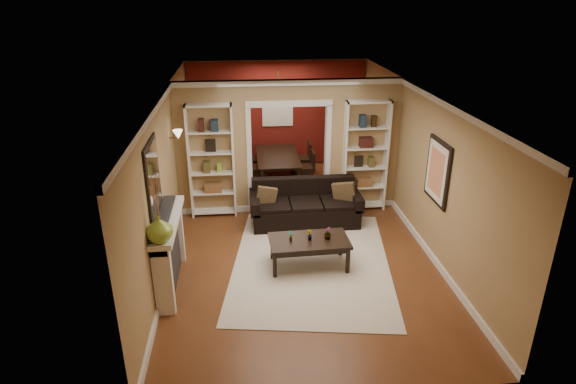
{
  "coord_description": "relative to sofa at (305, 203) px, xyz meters",
  "views": [
    {
      "loc": [
        -0.96,
        -8.06,
        4.29
      ],
      "look_at": [
        -0.22,
        -0.8,
        1.21
      ],
      "focal_mm": 30.0,
      "sensor_mm": 36.0,
      "label": 1
    }
  ],
  "objects": [
    {
      "name": "vase",
      "position": [
        -2.34,
        -2.65,
        0.93
      ],
      "size": [
        0.41,
        0.41,
        0.38
      ],
      "primitive_type": "imported",
      "rotation": [
        0.0,
        0.0,
        0.14
      ],
      "color": "#84AE38",
      "rests_on": "fireplace"
    },
    {
      "name": "plant_center",
      "position": [
        -0.15,
        -1.61,
        0.16
      ],
      "size": [
        0.12,
        0.12,
        0.17
      ],
      "primitive_type": "imported",
      "rotation": [
        0.0,
        0.0,
        2.43
      ],
      "color": "#336626",
      "rests_on": "coffee_table"
    },
    {
      "name": "red_back_panel",
      "position": [
        -0.25,
        3.52,
        0.9
      ],
      "size": [
        4.44,
        0.04,
        2.64
      ],
      "primitive_type": "cube",
      "color": "maroon",
      "rests_on": "floor"
    },
    {
      "name": "fireplace",
      "position": [
        -2.34,
        -1.95,
        0.16
      ],
      "size": [
        0.32,
        1.7,
        1.16
      ],
      "primitive_type": "cube",
      "color": "white",
      "rests_on": "floor"
    },
    {
      "name": "wall_right",
      "position": [
        2.0,
        -0.45,
        0.93
      ],
      "size": [
        0.0,
        8.0,
        8.0
      ],
      "primitive_type": "plane",
      "rotation": [
        1.57,
        0.0,
        -1.57
      ],
      "color": "tan",
      "rests_on": "ground"
    },
    {
      "name": "plant_right",
      "position": [
        0.15,
        -1.61,
        0.18
      ],
      "size": [
        0.13,
        0.13,
        0.21
      ],
      "primitive_type": "imported",
      "rotation": [
        0.0,
        0.0,
        4.76
      ],
      "color": "#336626",
      "rests_on": "coffee_table"
    },
    {
      "name": "wall_sconce",
      "position": [
        -2.4,
        0.1,
        1.41
      ],
      "size": [
        0.18,
        0.18,
        0.22
      ],
      "primitive_type": "cube",
      "color": "#FFE0A5",
      "rests_on": "wall_left"
    },
    {
      "name": "plant_left",
      "position": [
        -0.46,
        -1.61,
        0.16
      ],
      "size": [
        0.11,
        0.11,
        0.18
      ],
      "primitive_type": "imported",
      "rotation": [
        0.0,
        0.0,
        0.89
      ],
      "color": "#336626",
      "rests_on": "coffee_table"
    },
    {
      "name": "mirror",
      "position": [
        -2.48,
        -1.95,
        1.38
      ],
      "size": [
        0.03,
        0.95,
        1.1
      ],
      "primitive_type": "cube",
      "color": "silver",
      "rests_on": "wall_left"
    },
    {
      "name": "dining_window",
      "position": [
        -0.25,
        3.48,
        1.13
      ],
      "size": [
        0.78,
        0.03,
        0.98
      ],
      "primitive_type": "cube",
      "color": "#8CA5CC",
      "rests_on": "wall_back"
    },
    {
      "name": "dining_chair_sw",
      "position": [
        -0.87,
        2.66,
        0.03
      ],
      "size": [
        0.55,
        0.55,
        0.91
      ],
      "primitive_type": "cube",
      "rotation": [
        0.0,
        0.0,
        1.84
      ],
      "color": "black",
      "rests_on": "floor"
    },
    {
      "name": "area_rug",
      "position": [
        -0.1,
        -1.51,
        -0.42
      ],
      "size": [
        3.11,
        3.98,
        0.01
      ],
      "primitive_type": "cube",
      "rotation": [
        0.0,
        0.0,
        -0.15
      ],
      "color": "beige",
      "rests_on": "floor"
    },
    {
      "name": "chandelier",
      "position": [
        -0.25,
        2.25,
        1.6
      ],
      "size": [
        0.5,
        0.5,
        0.3
      ],
      "primitive_type": "cube",
      "color": "#372A19",
      "rests_on": "ceiling"
    },
    {
      "name": "bookshelf_right",
      "position": [
        1.3,
        0.58,
        0.73
      ],
      "size": [
        0.9,
        0.3,
        2.3
      ],
      "primitive_type": "cube",
      "color": "white",
      "rests_on": "floor"
    },
    {
      "name": "floor",
      "position": [
        -0.25,
        -0.45,
        -0.42
      ],
      "size": [
        8.0,
        8.0,
        0.0
      ],
      "primitive_type": "plane",
      "color": "brown",
      "rests_on": "ground"
    },
    {
      "name": "wall_left",
      "position": [
        -2.5,
        -0.45,
        0.93
      ],
      "size": [
        0.0,
        8.0,
        8.0
      ],
      "primitive_type": "plane",
      "rotation": [
        1.57,
        0.0,
        1.57
      ],
      "color": "tan",
      "rests_on": "ground"
    },
    {
      "name": "dining_chair_nw",
      "position": [
        -0.87,
        2.06,
        0.02
      ],
      "size": [
        0.53,
        0.53,
        0.89
      ],
      "primitive_type": "cube",
      "rotation": [
        0.0,
        0.0,
        1.33
      ],
      "color": "black",
      "rests_on": "floor"
    },
    {
      "name": "wall_back",
      "position": [
        -0.25,
        3.55,
        0.93
      ],
      "size": [
        8.0,
        0.0,
        8.0
      ],
      "primitive_type": "plane",
      "rotation": [
        1.57,
        0.0,
        0.0
      ],
      "color": "tan",
      "rests_on": "ground"
    },
    {
      "name": "partition_wall",
      "position": [
        -0.25,
        0.75,
        0.93
      ],
      "size": [
        4.5,
        0.15,
        2.7
      ],
      "primitive_type": "cube",
      "color": "tan",
      "rests_on": "floor"
    },
    {
      "name": "pillow_left",
      "position": [
        -0.77,
        -0.02,
        0.18
      ],
      "size": [
        0.39,
        0.14,
        0.38
      ],
      "primitive_type": "cube",
      "rotation": [
        0.0,
        0.0,
        0.09
      ],
      "color": "brown",
      "rests_on": "sofa"
    },
    {
      "name": "coffee_table",
      "position": [
        -0.15,
        -1.61,
        -0.17
      ],
      "size": [
        1.33,
        0.76,
        0.5
      ],
      "primitive_type": "cube",
      "rotation": [
        0.0,
        0.0,
        0.04
      ],
      "color": "black",
      "rests_on": "floor"
    },
    {
      "name": "dining_chair_ne",
      "position": [
        0.23,
        2.06,
        -0.0
      ],
      "size": [
        0.46,
        0.46,
        0.84
      ],
      "primitive_type": "cube",
      "rotation": [
        0.0,
        0.0,
        -1.44
      ],
      "color": "black",
      "rests_on": "floor"
    },
    {
      "name": "ceiling",
      "position": [
        -0.25,
        -0.45,
        2.28
      ],
      "size": [
        8.0,
        8.0,
        0.0
      ],
      "primitive_type": "plane",
      "rotation": [
        3.14,
        0.0,
        0.0
      ],
      "color": "white",
      "rests_on": "ground"
    },
    {
      "name": "dining_table",
      "position": [
        -0.32,
        2.36,
        -0.11
      ],
      "size": [
        1.8,
        1.0,
        0.63
      ],
      "primitive_type": "imported",
      "rotation": [
        0.0,
        0.0,
        1.57
      ],
      "color": "black",
      "rests_on": "floor"
    },
    {
      "name": "dining_chair_se",
      "position": [
        0.23,
        2.66,
        0.01
      ],
      "size": [
        0.45,
        0.45,
        0.87
      ],
      "primitive_type": "cube",
      "rotation": [
        0.0,
        0.0,
        -1.51
      ],
      "color": "black",
      "rests_on": "floor"
    },
    {
      "name": "sofa",
      "position": [
        0.0,
        0.0,
        0.0
      ],
      "size": [
        2.16,
        0.93,
        0.84
      ],
      "primitive_type": "cube",
      "color": "black",
      "rests_on": "floor"
    },
    {
      "name": "wall_front",
      "position": [
        -0.25,
        -4.45,
        0.93
      ],
      "size": [
        8.0,
        0.0,
        8.0
      ],
      "primitive_type": "plane",
      "rotation": [
        -1.57,
        0.0,
        0.0
      ],
      "color": "tan",
      "rests_on": "ground"
    },
    {
      "name": "pillow_right",
      "position": [
        0.77,
        -0.02,
        0.21
      ],
      "size": [
        0.44,
        0.3,
        0.43
      ],
      "primitive_type": "cube",
      "rotation": [
        0.0,
        0.0,
        -0.45
      ],
      "color": "brown",
      "rests_on": "sofa"
    },
    {
      "name": "bookshelf_left",
      "position": [
        -1.8,
        0.58,
        0.73
      ],
      "size": [
        0.9,
        0.3,
        2.3
      ],
      "primitive_type": "cube",
      "color": "white",
      "rests_on": "floor"
    },
    {
      "name": "framed_art",
      "position": [
        1.96,
        -1.45,
        1.13
      ],
      "size": [
        0.04,
        0.85,
        1.05
      ],
      "primitive_type": "cube",
      "color": "black",
      "rests_on": "wall_right"
    }
  ]
}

